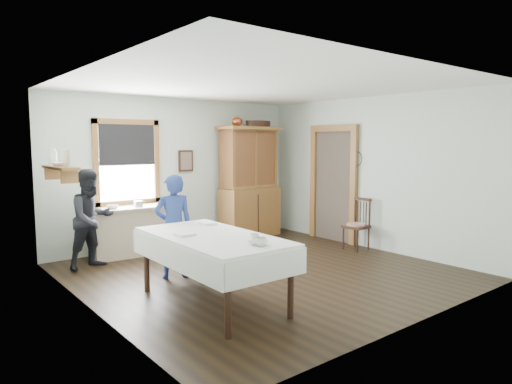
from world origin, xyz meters
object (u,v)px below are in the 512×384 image
Objects in this scene: pail at (214,237)px; figure_dark at (92,222)px; dining_table at (213,270)px; wicker_basket at (237,238)px; china_hutch at (250,182)px; woman_blue at (174,230)px; work_counter at (134,231)px; spindle_chair at (356,224)px.

figure_dark is at bearing -176.53° from pail.
wicker_basket is at bearing 48.82° from dining_table.
china_hutch reaches higher than woman_blue.
woman_blue is at bearing -149.97° from china_hutch.
dining_table is at bearing -91.72° from figure_dark.
china_hutch is at bearing -8.21° from figure_dark.
work_counter is 2.84m from dining_table.
china_hutch is 7.85× the size of pail.
spindle_chair is at bearing 11.68° from dining_table.
dining_table is 2.25× the size of spindle_chair.
work_counter is 2.56m from china_hutch.
figure_dark is at bearing 102.80° from dining_table.
dining_table is 7.32× the size of pail.
dining_table is 6.28× the size of wicker_basket.
work_counter is at bearing -76.92° from woman_blue.
pail is at bearing -11.05° from figure_dark.
figure_dark reaches higher than dining_table.
china_hutch reaches higher than wicker_basket.
figure_dark is at bearing -151.84° from work_counter.
china_hutch is at bearing 3.98° from work_counter.
figure_dark reaches higher than work_counter.
woman_blue is at bearing -74.77° from figure_dark.
figure_dark is (-0.56, 2.46, 0.28)m from dining_table.
work_counter is 0.65× the size of china_hutch.
figure_dark is (-0.71, 1.24, 0.02)m from woman_blue.
dining_table is at bearing -91.30° from work_counter.
figure_dark is at bearing 152.31° from spindle_chair.
wicker_basket is (1.90, -0.34, -0.32)m from work_counter.
figure_dark is at bearing -179.47° from wicker_basket.
spindle_chair is 2.80× the size of wicker_basket.
spindle_chair is (3.23, -2.10, 0.05)m from work_counter.
figure_dark reaches higher than spindle_chair.
china_hutch is 1.63× the size of woman_blue.
woman_blue is (-2.58, -1.60, -0.43)m from china_hutch.
spindle_chair is at bearing -53.09° from wicker_basket.
figure_dark reaches higher than woman_blue.
china_hutch reaches higher than work_counter.
wicker_basket is 0.24× the size of figure_dark.
pail is 0.46m from wicker_basket.
pail is at bearing -169.13° from china_hutch.
figure_dark is (-3.29, -0.36, -0.41)m from china_hutch.
china_hutch is 1.20m from wicker_basket.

